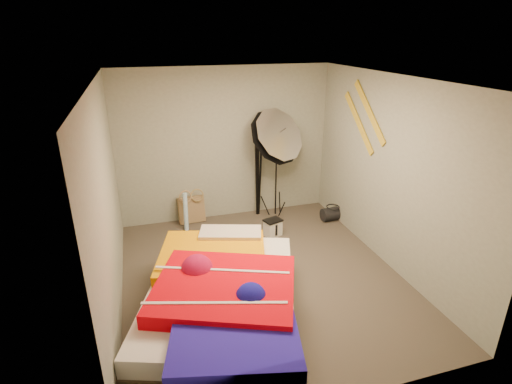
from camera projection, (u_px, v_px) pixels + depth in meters
name	position (u px, v px, depth m)	size (l,w,h in m)	color
floor	(262.00, 276.00, 5.22)	(4.00, 4.00, 0.00)	#4A4237
ceiling	(263.00, 79.00, 4.28)	(4.00, 4.00, 0.00)	silver
wall_back	(226.00, 145.00, 6.52)	(3.50, 3.50, 0.00)	#99A08F
wall_front	(344.00, 281.00, 2.97)	(3.50, 3.50, 0.00)	#99A08F
wall_left	(107.00, 205.00, 4.28)	(4.00, 4.00, 0.00)	#99A08F
wall_right	(390.00, 174.00, 5.22)	(4.00, 4.00, 0.00)	#99A08F
tote_bag	(191.00, 210.00, 6.65)	(0.43, 0.13, 0.43)	#A0835A
wrapping_roll	(186.00, 212.00, 6.36)	(0.07, 0.07, 0.61)	#5AA5D2
camera_case	(273.00, 228.00, 6.23)	(0.25, 0.18, 0.25)	white
duffel_bag	(332.00, 214.00, 6.74)	(0.22, 0.22, 0.37)	black
wall_stripe_upper	(369.00, 112.00, 5.48)	(0.02, 1.10, 0.10)	gold
wall_stripe_lower	(359.00, 123.00, 5.78)	(0.02, 1.10, 0.10)	gold
bed	(222.00, 298.00, 4.27)	(2.18, 2.70, 0.65)	#443522
photo_umbrella	(275.00, 138.00, 6.30)	(1.00, 0.99, 1.97)	black
camera_tripod	(258.00, 171.00, 6.71)	(0.09, 0.09, 1.37)	black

